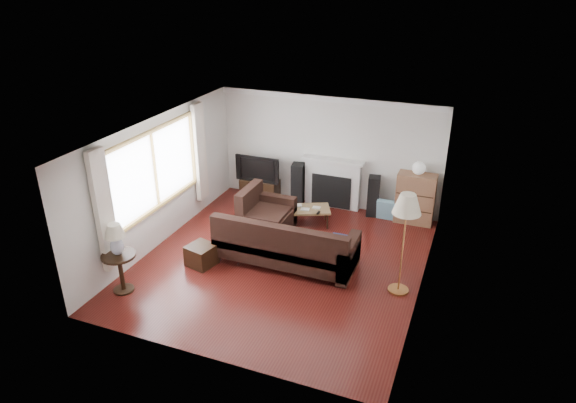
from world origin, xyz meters
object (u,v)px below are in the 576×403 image
at_px(tv_stand, 260,189).
at_px(bookshelf, 415,198).
at_px(coffee_table, 306,216).
at_px(side_table, 121,273).
at_px(floor_lamp, 403,245).
at_px(sectional_sofa, 286,242).

xyz_separation_m(tv_stand, bookshelf, (3.57, 0.03, 0.32)).
relative_size(bookshelf, coffee_table, 1.12).
height_order(bookshelf, side_table, bookshelf).
bearing_deg(floor_lamp, tv_stand, 144.74).
height_order(sectional_sofa, floor_lamp, floor_lamp).
bearing_deg(floor_lamp, sectional_sofa, 176.47).
bearing_deg(coffee_table, bookshelf, 0.26).
xyz_separation_m(coffee_table, floor_lamp, (2.26, -1.72, 0.70)).
height_order(bookshelf, coffee_table, bookshelf).
bearing_deg(floor_lamp, bookshelf, 93.77).
xyz_separation_m(tv_stand, side_table, (-0.58, -4.33, 0.13)).
bearing_deg(coffee_table, tv_stand, 123.66).
xyz_separation_m(floor_lamp, side_table, (-4.32, -1.68, -0.54)).
distance_m(sectional_sofa, coffee_table, 1.62).
xyz_separation_m(bookshelf, coffee_table, (-2.09, -0.95, -0.35)).
xyz_separation_m(bookshelf, floor_lamp, (0.18, -2.68, 0.35)).
distance_m(tv_stand, floor_lamp, 4.63).
distance_m(bookshelf, sectional_sofa, 3.19).
bearing_deg(coffee_table, floor_lamp, -61.57).
distance_m(coffee_table, floor_lamp, 2.93).
relative_size(bookshelf, sectional_sofa, 0.40).
relative_size(bookshelf, side_table, 1.56).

